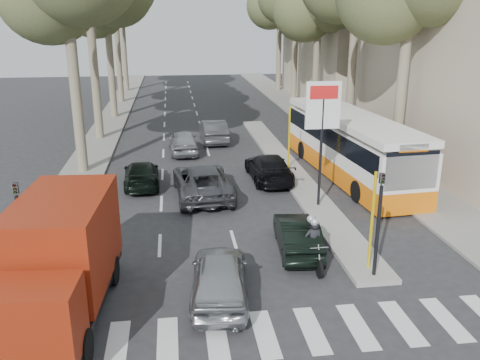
# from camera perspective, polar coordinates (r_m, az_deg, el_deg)

# --- Properties ---
(ground) EXTENTS (120.00, 120.00, 0.00)m
(ground) POSITION_cam_1_polar(r_m,az_deg,el_deg) (17.80, 3.04, -9.37)
(ground) COLOR #28282B
(ground) RESTS_ON ground
(sidewalk_right) EXTENTS (3.20, 70.00, 0.12)m
(sidewalk_right) POSITION_cam_1_polar(r_m,az_deg,el_deg) (42.94, 8.27, 6.85)
(sidewalk_right) COLOR gray
(sidewalk_right) RESTS_ON ground
(median_left) EXTENTS (2.40, 64.00, 0.12)m
(median_left) POSITION_cam_1_polar(r_m,az_deg,el_deg) (44.56, -14.02, 6.90)
(median_left) COLOR gray
(median_left) RESTS_ON ground
(traffic_island) EXTENTS (1.50, 26.00, 0.16)m
(traffic_island) POSITION_cam_1_polar(r_m,az_deg,el_deg) (28.44, 5.43, 1.33)
(traffic_island) COLOR gray
(traffic_island) RESTS_ON ground
(building_far) EXTENTS (11.00, 20.00, 16.00)m
(building_far) POSITION_cam_1_polar(r_m,az_deg,el_deg) (52.89, 13.48, 17.27)
(building_far) COLOR #B7A88E
(building_far) RESTS_ON ground
(billboard) EXTENTS (1.50, 12.10, 5.60)m
(billboard) POSITION_cam_1_polar(r_m,az_deg,el_deg) (21.93, 9.20, 5.97)
(billboard) COLOR yellow
(billboard) RESTS_ON ground
(traffic_light_island) EXTENTS (0.16, 0.41, 3.60)m
(traffic_light_island) POSITION_cam_1_polar(r_m,az_deg,el_deg) (16.39, 15.42, -3.00)
(traffic_light_island) COLOR black
(traffic_light_island) RESTS_ON ground
(traffic_light_left) EXTENTS (0.16, 0.41, 3.60)m
(traffic_light_left) POSITION_cam_1_polar(r_m,az_deg,el_deg) (16.26, -23.51, -4.05)
(traffic_light_left) COLOR black
(traffic_light_left) RESTS_ON ground
(silver_hatchback) EXTENTS (2.12, 4.38, 1.44)m
(silver_hatchback) POSITION_cam_1_polar(r_m,az_deg,el_deg) (15.49, -2.31, -10.78)
(silver_hatchback) COLOR #A6A9AE
(silver_hatchback) RESTS_ON ground
(dark_hatchback) EXTENTS (1.70, 4.01, 1.29)m
(dark_hatchback) POSITION_cam_1_polar(r_m,az_deg,el_deg) (18.53, 6.46, -6.12)
(dark_hatchback) COLOR black
(dark_hatchback) RESTS_ON ground
(queue_car_a) EXTENTS (2.83, 5.55, 1.50)m
(queue_car_a) POSITION_cam_1_polar(r_m,az_deg,el_deg) (23.97, -4.25, -0.13)
(queue_car_a) COLOR #46484E
(queue_car_a) RESTS_ON ground
(queue_car_b) EXTENTS (2.06, 4.81, 1.38)m
(queue_car_b) POSITION_cam_1_polar(r_m,az_deg,el_deg) (26.33, 3.23, 1.41)
(queue_car_b) COLOR black
(queue_car_b) RESTS_ON ground
(queue_car_c) EXTENTS (1.89, 4.26, 1.42)m
(queue_car_c) POSITION_cam_1_polar(r_m,az_deg,el_deg) (31.82, -6.40, 4.26)
(queue_car_c) COLOR #A2A6AA
(queue_car_c) RESTS_ON ground
(queue_car_d) EXTENTS (1.76, 4.60, 1.50)m
(queue_car_d) POSITION_cam_1_polar(r_m,az_deg,el_deg) (34.64, -3.00, 5.53)
(queue_car_d) COLOR #4A4C51
(queue_car_d) RESTS_ON ground
(queue_car_e) EXTENTS (1.92, 4.29, 1.22)m
(queue_car_e) POSITION_cam_1_polar(r_m,az_deg,el_deg) (25.95, -11.01, 0.67)
(queue_car_e) COLOR black
(queue_car_e) RESTS_ON ground
(red_truck) EXTENTS (2.78, 6.38, 3.32)m
(red_truck) POSITION_cam_1_polar(r_m,az_deg,el_deg) (15.07, -19.57, -8.33)
(red_truck) COLOR black
(red_truck) RESTS_ON ground
(city_bus) EXTENTS (3.68, 12.70, 3.30)m
(city_bus) POSITION_cam_1_polar(r_m,az_deg,el_deg) (27.54, 12.18, 4.03)
(city_bus) COLOR orange
(city_bus) RESTS_ON ground
(motorcycle) EXTENTS (0.76, 2.11, 1.79)m
(motorcycle) POSITION_cam_1_polar(r_m,az_deg,el_deg) (17.58, 8.04, -6.95)
(motorcycle) COLOR black
(motorcycle) RESTS_ON ground
(pedestrian_near) EXTENTS (0.96, 1.20, 1.83)m
(pedestrian_near) POSITION_cam_1_polar(r_m,az_deg,el_deg) (25.30, 17.81, 0.69)
(pedestrian_near) COLOR #3E354F
(pedestrian_near) RESTS_ON sidewalk_right
(pedestrian_far) EXTENTS (1.39, 0.99, 1.97)m
(pedestrian_far) POSITION_cam_1_polar(r_m,az_deg,el_deg) (31.42, 13.35, 4.45)
(pedestrian_far) COLOR #64584B
(pedestrian_far) RESTS_ON sidewalk_right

